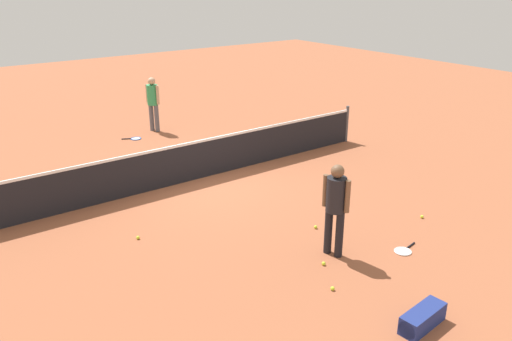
% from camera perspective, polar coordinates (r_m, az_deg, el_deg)
% --- Properties ---
extents(ground_plane, '(40.00, 40.00, 0.00)m').
position_cam_1_polar(ground_plane, '(12.53, -6.26, -0.86)').
color(ground_plane, '#9E5638').
extents(court_net, '(10.09, 0.09, 1.07)m').
position_cam_1_polar(court_net, '(12.35, -6.35, 1.30)').
color(court_net, '#4C4C51').
rests_on(court_net, ground_plane).
extents(player_near_side, '(0.42, 0.52, 1.70)m').
position_cam_1_polar(player_near_side, '(8.85, 8.90, -3.56)').
color(player_near_side, black).
rests_on(player_near_side, ground_plane).
extents(player_far_side, '(0.44, 0.52, 1.70)m').
position_cam_1_polar(player_far_side, '(16.30, -11.46, 7.77)').
color(player_far_side, '#595960').
rests_on(player_far_side, ground_plane).
extents(tennis_racket_near_player, '(0.60, 0.36, 0.03)m').
position_cam_1_polar(tennis_racket_near_player, '(9.66, 16.17, -8.61)').
color(tennis_racket_near_player, white).
rests_on(tennis_racket_near_player, ground_plane).
extents(tennis_racket_far_player, '(0.60, 0.42, 0.03)m').
position_cam_1_polar(tennis_racket_far_player, '(15.85, -13.38, 3.50)').
color(tennis_racket_far_player, blue).
rests_on(tennis_racket_far_player, ground_plane).
extents(tennis_ball_near_player, '(0.07, 0.07, 0.07)m').
position_cam_1_polar(tennis_ball_near_player, '(10.99, 18.07, -4.93)').
color(tennis_ball_near_player, '#C6E033').
rests_on(tennis_ball_near_player, ground_plane).
extents(tennis_ball_by_net, '(0.07, 0.07, 0.07)m').
position_cam_1_polar(tennis_ball_by_net, '(9.92, -13.06, -7.32)').
color(tennis_ball_by_net, '#C6E033').
rests_on(tennis_ball_by_net, ground_plane).
extents(tennis_ball_midcourt, '(0.07, 0.07, 0.07)m').
position_cam_1_polar(tennis_ball_midcourt, '(10.12, 6.68, -6.29)').
color(tennis_ball_midcourt, '#C6E033').
rests_on(tennis_ball_midcourt, ground_plane).
extents(tennis_ball_baseline, '(0.07, 0.07, 0.07)m').
position_cam_1_polar(tennis_ball_baseline, '(8.34, 8.55, -12.91)').
color(tennis_ball_baseline, '#C6E033').
rests_on(tennis_ball_baseline, ground_plane).
extents(tennis_ball_stray_left, '(0.07, 0.07, 0.07)m').
position_cam_1_polar(tennis_ball_stray_left, '(8.95, 7.57, -10.27)').
color(tennis_ball_stray_left, '#C6E033').
rests_on(tennis_ball_stray_left, ground_plane).
extents(equipment_bag, '(0.82, 0.35, 0.28)m').
position_cam_1_polar(equipment_bag, '(7.81, 17.99, -15.55)').
color(equipment_bag, navy).
rests_on(equipment_bag, ground_plane).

